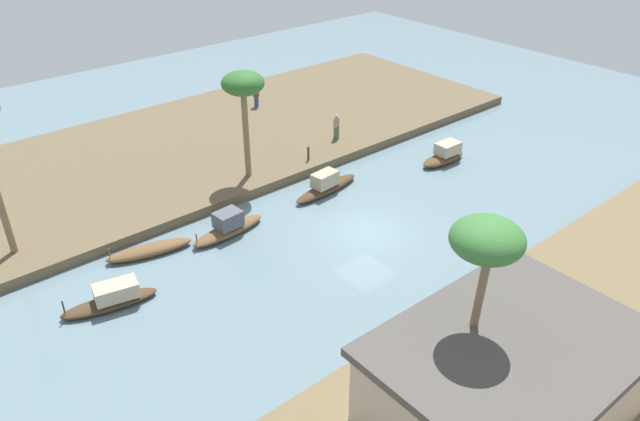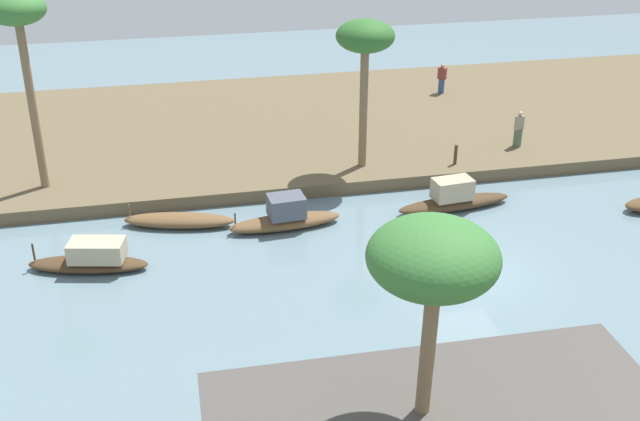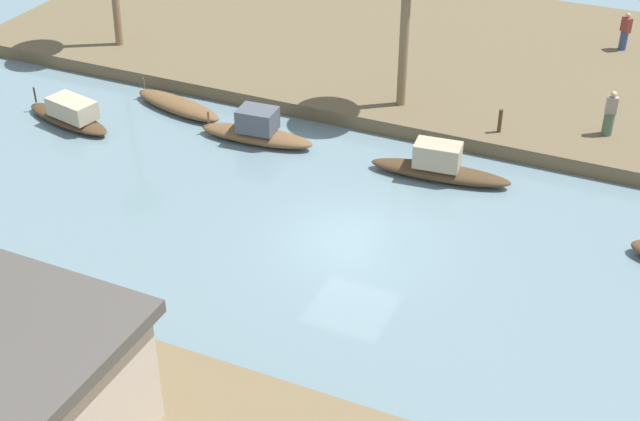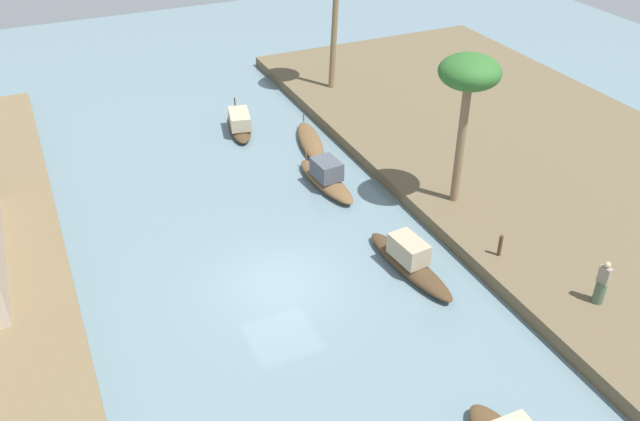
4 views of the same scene
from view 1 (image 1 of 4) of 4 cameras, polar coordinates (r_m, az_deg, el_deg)
river_water at (r=31.53m, az=4.31°, el=-2.00°), size 69.44×69.44×0.00m
riverbank_left at (r=41.48m, az=-9.51°, el=6.40°), size 41.00×15.24×0.54m
sampan_with_tall_canopy at (r=30.76m, az=-15.37°, el=-3.51°), size 4.23×1.94×0.86m
sampan_downstream_large at (r=34.86m, az=0.54°, el=2.32°), size 4.73×1.45×1.27m
sampan_upstream_small at (r=39.10m, az=11.37°, el=5.01°), size 3.39×1.25×1.23m
sampan_near_left_bank at (r=27.84m, az=-18.52°, el=-7.63°), size 4.14×1.91×1.07m
sampan_open_hull at (r=31.36m, az=-8.43°, el=-1.49°), size 4.27×1.38×1.28m
person_on_near_bank at (r=45.76m, az=-5.88°, el=10.35°), size 0.47×0.47×1.59m
person_by_mooring at (r=40.25m, az=1.51°, el=7.52°), size 0.43×0.43×1.62m
mooring_post at (r=37.37m, az=-1.08°, el=5.25°), size 0.14×0.14×0.86m
palm_tree_left_near at (r=33.98m, az=-7.07°, el=11.16°), size 2.33×2.33×6.10m
palm_tree_right_tall at (r=18.94m, az=15.00°, el=-3.12°), size 2.25×2.25×7.00m
riverside_building at (r=21.45m, az=16.71°, el=-14.50°), size 8.70×6.45×3.17m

